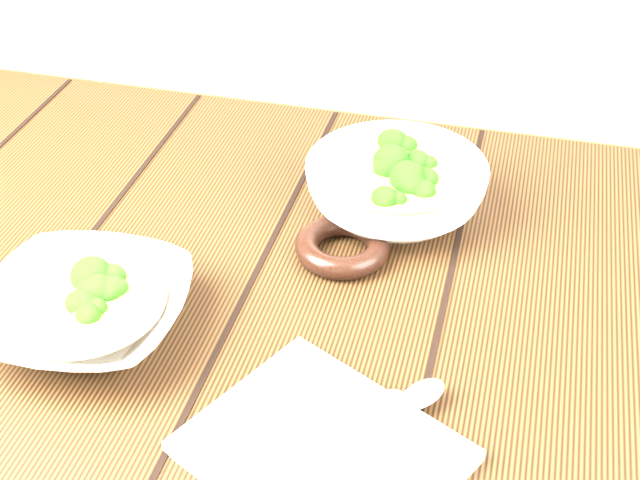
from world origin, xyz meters
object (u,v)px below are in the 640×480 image
trivet (343,246)px  napkin (323,451)px  soup_bowl_front (85,310)px  soup_bowl_back (396,187)px  table (268,380)px

trivet → napkin: (0.05, -0.27, -0.01)m
soup_bowl_front → napkin: (0.26, -0.09, -0.02)m
napkin → soup_bowl_front: bearing=-172.7°
trivet → napkin: 0.27m
soup_bowl_back → trivet: (-0.04, -0.09, -0.02)m
table → soup_bowl_front: bearing=-149.0°
trivet → table: bearing=-125.1°
table → soup_bowl_front: size_ratio=5.71×
soup_bowl_front → soup_bowl_back: size_ratio=0.82×
soup_bowl_front → soup_bowl_back: 0.37m
table → trivet: bearing=54.9°
soup_bowl_back → napkin: (0.01, -0.37, -0.03)m
soup_bowl_front → trivet: soup_bowl_front is taller
soup_bowl_back → trivet: size_ratio=2.50×
table → soup_bowl_back: 0.26m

